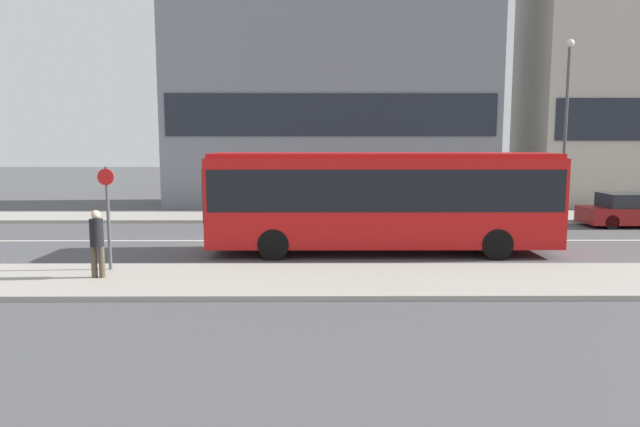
# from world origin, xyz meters

# --- Properties ---
(ground_plane) EXTENTS (120.00, 120.00, 0.00)m
(ground_plane) POSITION_xyz_m (0.00, 0.00, 0.00)
(ground_plane) COLOR #4F4F51
(sidewalk_near) EXTENTS (44.00, 3.50, 0.13)m
(sidewalk_near) POSITION_xyz_m (0.00, -6.25, 0.07)
(sidewalk_near) COLOR #A39E93
(sidewalk_near) RESTS_ON ground_plane
(sidewalk_far) EXTENTS (44.00, 3.50, 0.13)m
(sidewalk_far) POSITION_xyz_m (0.00, 6.25, 0.07)
(sidewalk_far) COLOR #A39E93
(sidewalk_far) RESTS_ON ground_plane
(lane_centerline) EXTENTS (41.80, 0.16, 0.01)m
(lane_centerline) POSITION_xyz_m (0.00, 0.00, 0.00)
(lane_centerline) COLOR silver
(lane_centerline) RESTS_ON ground_plane
(apartment_block_left_tower) EXTENTS (18.00, 5.60, 18.09)m
(apartment_block_left_tower) POSITION_xyz_m (3.11, 12.26, 9.04)
(apartment_block_left_tower) COLOR gray
(apartment_block_left_tower) RESTS_ON ground_plane
(city_bus) EXTENTS (11.09, 2.47, 3.24)m
(city_bus) POSITION_xyz_m (4.44, -2.29, 1.86)
(city_bus) COLOR red
(city_bus) RESTS_ON ground_plane
(parked_car_0) EXTENTS (4.09, 1.82, 1.42)m
(parked_car_0) POSITION_xyz_m (15.76, 3.46, 0.66)
(parked_car_0) COLOR maroon
(parked_car_0) RESTS_ON ground_plane
(pedestrian_near_stop) EXTENTS (0.35, 0.34, 1.75)m
(pedestrian_near_stop) POSITION_xyz_m (-3.26, -6.17, 1.12)
(pedestrian_near_stop) COLOR #4C4233
(pedestrian_near_stop) RESTS_ON sidewalk_near
(bus_stop_sign) EXTENTS (0.44, 0.12, 2.80)m
(bus_stop_sign) POSITION_xyz_m (-3.29, -5.24, 1.76)
(bus_stop_sign) COLOR #4C4C51
(bus_stop_sign) RESTS_ON sidewalk_near
(street_lamp) EXTENTS (0.36, 0.36, 7.89)m
(street_lamp) POSITION_xyz_m (13.40, 4.91, 4.86)
(street_lamp) COLOR #4C4C51
(street_lamp) RESTS_ON sidewalk_far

